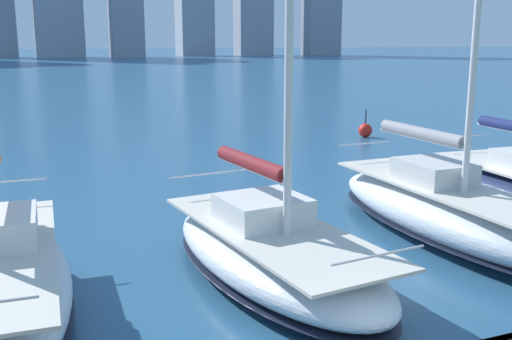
{
  "coord_description": "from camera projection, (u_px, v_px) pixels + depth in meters",
  "views": [
    {
      "loc": [
        4.34,
        4.8,
        4.89
      ],
      "look_at": [
        -0.2,
        -6.57,
        2.2
      ],
      "focal_mm": 42.0,
      "sensor_mm": 36.0,
      "label": 1
    }
  ],
  "objects": [
    {
      "name": "sailboat_grey",
      "position": [
        444.0,
        208.0,
        14.87
      ],
      "size": [
        2.47,
        8.27,
        12.16
      ],
      "color": "silver",
      "rests_on": "ground"
    },
    {
      "name": "sailboat_maroon",
      "position": [
        272.0,
        250.0,
        12.28
      ],
      "size": [
        3.59,
        7.43,
        9.62
      ],
      "color": "silver",
      "rests_on": "ground"
    },
    {
      "name": "channel_buoy",
      "position": [
        365.0,
        130.0,
        30.3
      ],
      "size": [
        0.7,
        0.7,
        1.4
      ],
      "color": "red",
      "rests_on": "ground"
    }
  ]
}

